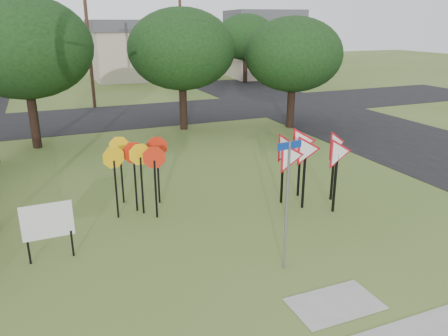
# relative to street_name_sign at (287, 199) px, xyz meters

# --- Properties ---
(ground) EXTENTS (140.00, 140.00, 0.00)m
(ground) POSITION_rel_street_name_sign_xyz_m (0.29, 0.62, -1.90)
(ground) COLOR #415B22
(street_right) EXTENTS (8.00, 50.00, 0.02)m
(street_right) POSITION_rel_street_name_sign_xyz_m (12.29, 10.62, -1.89)
(street_right) COLOR black
(street_right) RESTS_ON ground
(street_far) EXTENTS (60.00, 8.00, 0.02)m
(street_far) POSITION_rel_street_name_sign_xyz_m (0.29, 20.62, -1.89)
(street_far) COLOR black
(street_far) RESTS_ON ground
(curb_pad) EXTENTS (2.00, 1.20, 0.02)m
(curb_pad) POSITION_rel_street_name_sign_xyz_m (0.29, -1.78, -1.89)
(curb_pad) COLOR gray
(curb_pad) RESTS_ON ground
(street_name_sign) EXTENTS (0.69, 0.12, 3.35)m
(street_name_sign) POSITION_rel_street_name_sign_xyz_m (0.00, 0.00, 0.00)
(street_name_sign) COLOR gray
(street_name_sign) RESTS_ON ground
(stop_sign_cluster) EXTENTS (2.26, 1.86, 2.39)m
(stop_sign_cluster) POSITION_rel_street_name_sign_xyz_m (-2.63, 5.00, -0.12)
(stop_sign_cluster) COLOR black
(stop_sign_cluster) RESTS_ON ground
(yield_sign_cluster) EXTENTS (3.31, 1.85, 2.61)m
(yield_sign_cluster) POSITION_rel_street_name_sign_xyz_m (2.71, 3.22, 0.01)
(yield_sign_cluster) COLOR black
(yield_sign_cluster) RESTS_ON ground
(info_board) EXTENTS (1.28, 0.07, 1.60)m
(info_board) POSITION_rel_street_name_sign_xyz_m (-5.46, 2.72, -0.84)
(info_board) COLOR black
(info_board) RESTS_ON ground
(far_pole_a) EXTENTS (1.40, 0.24, 9.00)m
(far_pole_a) POSITION_rel_street_name_sign_xyz_m (-1.71, 24.62, 2.70)
(far_pole_a) COLOR #472E21
(far_pole_a) RESTS_ON ground
(far_pole_b) EXTENTS (1.40, 0.24, 8.50)m
(far_pole_b) POSITION_rel_street_name_sign_xyz_m (6.29, 28.62, 2.45)
(far_pole_b) COLOR #472E21
(far_pole_b) RESTS_ON ground
(house_mid) EXTENTS (8.40, 8.40, 6.20)m
(house_mid) POSITION_rel_street_name_sign_xyz_m (4.29, 40.62, 1.25)
(house_mid) COLOR #B2A68F
(house_mid) RESTS_ON ground
(house_right) EXTENTS (8.30, 8.30, 7.20)m
(house_right) POSITION_rel_street_name_sign_xyz_m (18.29, 36.62, 1.75)
(house_right) COLOR #B2A68F
(house_right) RESTS_ON ground
(tree_near_left) EXTENTS (6.40, 6.40, 7.27)m
(tree_near_left) POSITION_rel_street_name_sign_xyz_m (-5.71, 14.62, 2.96)
(tree_near_left) COLOR black
(tree_near_left) RESTS_ON ground
(tree_near_mid) EXTENTS (6.00, 6.00, 6.80)m
(tree_near_mid) POSITION_rel_street_name_sign_xyz_m (2.29, 15.62, 2.64)
(tree_near_mid) COLOR black
(tree_near_mid) RESTS_ON ground
(tree_near_right) EXTENTS (5.60, 5.60, 6.33)m
(tree_near_right) POSITION_rel_street_name_sign_xyz_m (8.29, 13.62, 2.33)
(tree_near_right) COLOR black
(tree_near_right) RESTS_ON ground
(tree_far_right) EXTENTS (6.00, 6.00, 6.80)m
(tree_far_right) POSITION_rel_street_name_sign_xyz_m (14.29, 32.62, 2.64)
(tree_far_right) COLOR black
(tree_far_right) RESTS_ON ground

